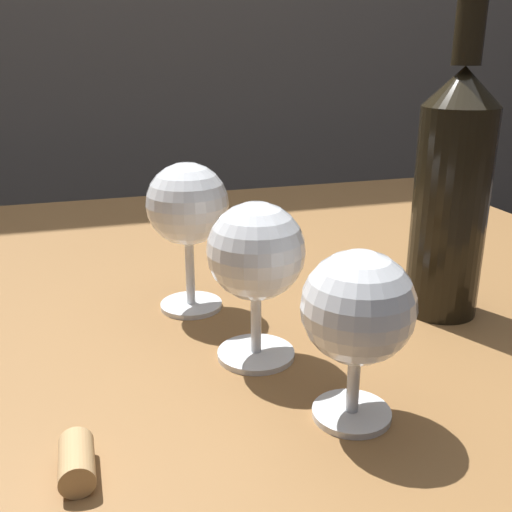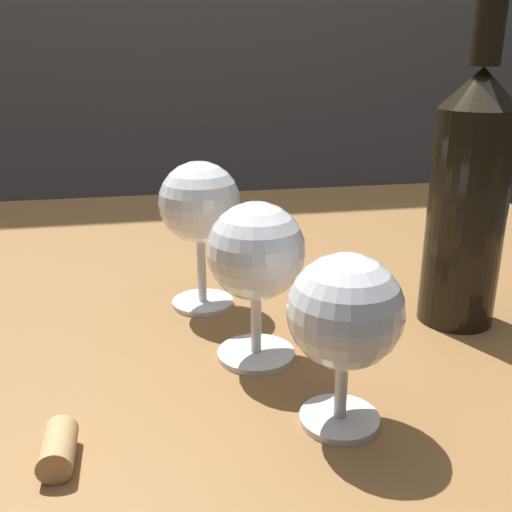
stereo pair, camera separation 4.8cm
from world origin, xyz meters
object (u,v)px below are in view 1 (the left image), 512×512
(wine_glass_white, at_px, (256,254))
(wine_bottle, at_px, (452,189))
(wine_glass_chardonnay, at_px, (188,208))
(wine_glass_pinot, at_px, (358,311))
(cork, at_px, (77,462))

(wine_glass_white, height_order, wine_bottle, wine_bottle)
(wine_glass_white, xyz_separation_m, wine_glass_chardonnay, (-0.03, 0.12, 0.01))
(wine_glass_chardonnay, bearing_deg, wine_bottle, -18.44)
(wine_glass_pinot, height_order, wine_glass_chardonnay, wine_glass_chardonnay)
(wine_glass_pinot, bearing_deg, wine_bottle, 40.78)
(wine_glass_pinot, xyz_separation_m, cork, (-0.19, -0.01, -0.07))
(wine_glass_chardonnay, relative_size, wine_bottle, 0.48)
(wine_glass_pinot, bearing_deg, cork, -177.20)
(wine_glass_white, bearing_deg, wine_glass_pinot, -68.63)
(wine_glass_pinot, xyz_separation_m, wine_bottle, (0.16, 0.14, 0.04))
(wine_glass_pinot, relative_size, wine_bottle, 0.41)
(wine_glass_chardonnay, height_order, wine_bottle, wine_bottle)
(wine_glass_white, relative_size, wine_glass_chardonnay, 0.92)
(cork, bearing_deg, wine_bottle, 23.04)
(wine_glass_white, distance_m, cork, 0.20)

